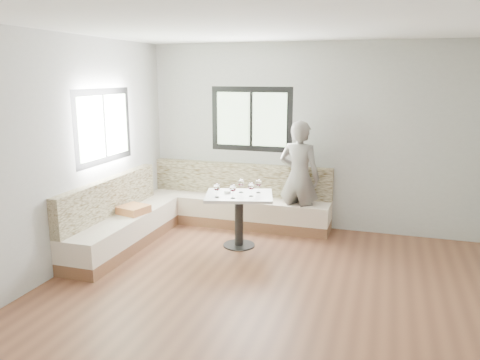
% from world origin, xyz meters
% --- Properties ---
extents(room, '(5.01, 5.01, 2.81)m').
position_xyz_m(room, '(-0.08, 0.08, 1.41)').
color(room, brown).
rests_on(room, ground).
extents(banquette, '(2.90, 2.80, 0.95)m').
position_xyz_m(banquette, '(-1.59, 1.63, 0.33)').
color(banquette, brown).
rests_on(banquette, ground).
extents(table, '(1.05, 0.91, 0.74)m').
position_xyz_m(table, '(-0.73, 1.35, 0.55)').
color(table, black).
rests_on(table, ground).
extents(person, '(0.67, 0.50, 1.69)m').
position_xyz_m(person, '(-0.07, 2.17, 0.84)').
color(person, slate).
rests_on(person, ground).
extents(olive_ramekin, '(0.09, 0.09, 0.04)m').
position_xyz_m(olive_ramekin, '(-0.91, 1.36, 0.76)').
color(olive_ramekin, white).
rests_on(olive_ramekin, table).
extents(wine_glass_a, '(0.09, 0.09, 0.19)m').
position_xyz_m(wine_glass_a, '(-0.97, 1.10, 0.87)').
color(wine_glass_a, white).
rests_on(wine_glass_a, table).
extents(wine_glass_b, '(0.09, 0.09, 0.19)m').
position_xyz_m(wine_glass_b, '(-0.75, 1.12, 0.87)').
color(wine_glass_b, white).
rests_on(wine_glass_b, table).
extents(wine_glass_c, '(0.09, 0.09, 0.19)m').
position_xyz_m(wine_glass_c, '(-0.55, 1.30, 0.87)').
color(wine_glass_c, white).
rests_on(wine_glass_c, table).
extents(wine_glass_d, '(0.09, 0.09, 0.19)m').
position_xyz_m(wine_glass_d, '(-0.74, 1.45, 0.87)').
color(wine_glass_d, white).
rests_on(wine_glass_d, table).
extents(wine_glass_e, '(0.09, 0.09, 0.19)m').
position_xyz_m(wine_glass_e, '(-0.51, 1.52, 0.87)').
color(wine_glass_e, white).
rests_on(wine_glass_e, table).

